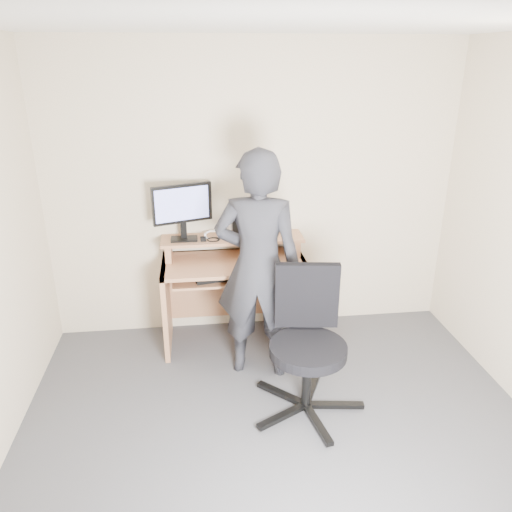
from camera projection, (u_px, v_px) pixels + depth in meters
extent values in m
plane|color=#4F5054|center=(287.00, 458.00, 3.11)|extent=(3.50, 3.50, 0.00)
cube|color=beige|center=(254.00, 193.00, 4.26)|extent=(3.50, 0.02, 2.50)
cube|color=white|center=(300.00, 16.00, 2.19)|extent=(3.50, 3.50, 0.02)
cube|color=tan|center=(167.00, 305.00, 4.22)|extent=(0.04, 0.60, 0.75)
cube|color=tan|center=(301.00, 298.00, 4.35)|extent=(0.04, 0.60, 0.75)
cube|color=tan|center=(234.00, 263.00, 4.16)|extent=(1.20, 0.60, 0.03)
cube|color=tan|center=(235.00, 277.00, 4.12)|extent=(1.02, 0.38, 0.02)
cube|color=tan|center=(169.00, 249.00, 4.20)|extent=(0.05, 0.28, 0.15)
cube|color=tan|center=(295.00, 244.00, 4.32)|extent=(0.05, 0.28, 0.15)
cube|color=tan|center=(232.00, 239.00, 4.23)|extent=(1.20, 0.30, 0.02)
cube|color=tan|center=(232.00, 282.00, 4.53)|extent=(1.20, 0.03, 0.65)
cube|color=black|center=(184.00, 239.00, 4.17)|extent=(0.22, 0.14, 0.01)
cube|color=black|center=(184.00, 229.00, 4.16)|extent=(0.05, 0.04, 0.14)
cube|color=black|center=(182.00, 204.00, 4.05)|extent=(0.48, 0.20, 0.32)
cube|color=#939DFF|center=(182.00, 204.00, 4.03)|extent=(0.43, 0.15, 0.27)
cube|color=black|center=(235.00, 224.00, 4.24)|extent=(0.09, 0.14, 0.20)
cylinder|color=silver|center=(231.00, 226.00, 4.22)|extent=(0.08, 0.08, 0.18)
cube|color=black|center=(255.00, 238.00, 4.20)|extent=(0.09, 0.14, 0.01)
cube|color=black|center=(203.00, 239.00, 4.13)|extent=(0.05, 0.04, 0.03)
torus|color=silver|center=(213.00, 235.00, 4.25)|extent=(0.17, 0.17, 0.06)
cube|color=black|center=(222.00, 276.00, 4.09)|extent=(0.49, 0.27, 0.03)
ellipsoid|color=black|center=(267.00, 262.00, 4.08)|extent=(0.11, 0.08, 0.04)
cube|color=black|center=(335.00, 405.00, 3.53)|extent=(0.40, 0.11, 0.03)
cube|color=black|center=(312.00, 387.00, 3.72)|extent=(0.22, 0.38, 0.03)
cube|color=black|center=(281.00, 394.00, 3.65)|extent=(0.33, 0.32, 0.03)
cube|color=black|center=(282.00, 416.00, 3.42)|extent=(0.38, 0.24, 0.03)
cube|color=black|center=(318.00, 424.00, 3.34)|extent=(0.12, 0.40, 0.03)
cylinder|color=black|center=(307.00, 379.00, 3.45)|extent=(0.06, 0.06, 0.42)
cylinder|color=black|center=(308.00, 350.00, 3.36)|extent=(0.53, 0.53, 0.07)
cube|color=black|center=(307.00, 295.00, 3.47)|extent=(0.45, 0.12, 0.47)
imported|color=black|center=(258.00, 267.00, 3.70)|extent=(0.72, 0.56, 1.77)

